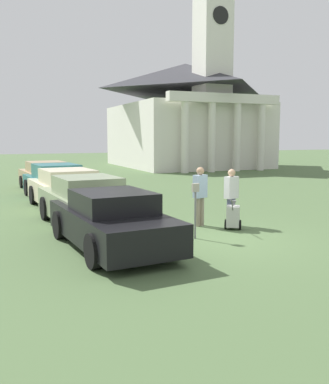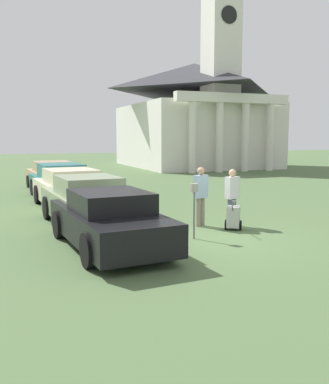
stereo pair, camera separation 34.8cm
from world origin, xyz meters
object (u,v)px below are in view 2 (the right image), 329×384
at_px(parked_car_cream, 70,190).
at_px(parked_car_tan, 52,176).
at_px(church, 196,109).
at_px(parked_car_teal, 61,182).
at_px(parked_car_sage, 87,202).
at_px(person_supervisor, 232,194).
at_px(parking_meter, 194,201).
at_px(person_worker, 201,193).
at_px(parked_car_black, 109,220).
at_px(equipment_cart, 233,217).

height_order(parked_car_cream, parked_car_tan, parked_car_cream).
bearing_deg(parked_car_cream, church, 48.96).
bearing_deg(church, parked_car_tan, -137.03).
xyz_separation_m(parked_car_teal, parked_car_tan, (-0.00, 3.30, -0.03)).
relative_size(parked_car_teal, parked_car_tan, 1.07).
distance_m(parked_car_sage, person_supervisor, 4.37).
xyz_separation_m(parking_meter, person_worker, (0.86, 1.40, 0.00)).
height_order(parked_car_tan, person_worker, person_worker).
bearing_deg(person_worker, parked_car_black, 4.12).
xyz_separation_m(parked_car_black, parking_meter, (2.30, 0.05, 0.35)).
distance_m(parking_meter, church, 28.24).
bearing_deg(church, parked_car_sage, -122.03).
bearing_deg(parked_car_teal, church, 44.64).
bearing_deg(church, parking_meter, -115.06).
distance_m(parked_car_tan, person_worker, 11.21).
bearing_deg(parking_meter, parked_car_sage, 130.18).
bearing_deg(parking_meter, parked_car_teal, 104.55).
height_order(parked_car_black, person_supervisor, person_supervisor).
relative_size(parked_car_cream, church, 0.25).
distance_m(person_worker, church, 26.63).
distance_m(parked_car_sage, person_worker, 3.43).
bearing_deg(person_supervisor, person_worker, -34.61).
relative_size(parking_meter, church, 0.07).
bearing_deg(parked_car_tan, equipment_cart, -76.41).
bearing_deg(parked_car_teal, parked_car_tan, 85.30).
height_order(parking_meter, person_worker, person_worker).
height_order(equipment_cart, church, church).
bearing_deg(parked_car_teal, equipment_cart, -69.86).
xyz_separation_m(parked_car_sage, parked_car_cream, (0.00, 3.37, -0.01)).
bearing_deg(parked_car_teal, person_worker, -71.79).
bearing_deg(parked_car_teal, person_supervisor, -67.12).
relative_size(person_supervisor, church, 0.08).
height_order(parked_car_cream, church, church).
bearing_deg(person_worker, parking_meter, 37.92).
relative_size(parked_car_sage, parked_car_tan, 1.01).
relative_size(parked_car_cream, parked_car_tan, 1.09).
height_order(parked_car_tan, parking_meter, parking_meter).
bearing_deg(parked_car_teal, parked_car_cream, -94.73).
bearing_deg(parking_meter, equipment_cart, 21.44).
relative_size(parked_car_sage, person_supervisor, 2.90).
height_order(parked_car_black, parked_car_tan, parked_car_tan).
height_order(parked_car_teal, parked_car_tan, parked_car_teal).
distance_m(parked_car_black, church, 29.37).
relative_size(parked_car_sage, parking_meter, 3.39).
height_order(parked_car_cream, parked_car_teal, parked_car_teal).
height_order(parked_car_sage, person_worker, person_worker).
distance_m(parked_car_sage, equipment_cart, 4.38).
bearing_deg(person_supervisor, parked_car_tan, -86.04).
bearing_deg(parked_car_sage, church, 53.26).
bearing_deg(parked_car_tan, parked_car_sage, -94.72).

